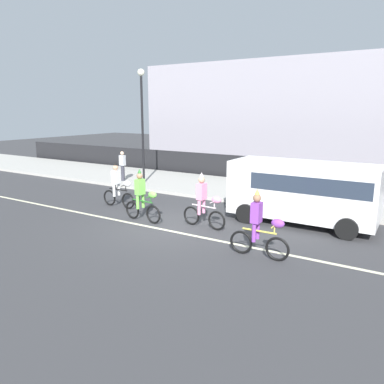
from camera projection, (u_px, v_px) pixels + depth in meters
The scene contains 12 objects.
ground_plane at pixel (167, 225), 13.19m from camera, with size 80.00×80.00×0.00m, color #38383A.
road_centre_line at pixel (159, 229), 12.78m from camera, with size 36.00×0.14×0.01m, color beige.
sidewalk_curb at pixel (243, 190), 18.58m from camera, with size 60.00×5.00×0.15m, color #ADAAA3.
fence_line at pixel (265, 170), 20.85m from camera, with size 40.00×0.08×1.40m, color black.
building_backdrop at pixel (342, 114), 26.19m from camera, with size 28.00×8.00×7.32m, color #99939E.
parade_cyclist_zebra at pixel (118, 187), 15.44m from camera, with size 1.72×0.50×1.92m.
parade_cyclist_lime at pixel (143, 199), 13.48m from camera, with size 1.72×0.50×1.92m.
parade_cyclist_pink at pixel (204, 204), 12.74m from camera, with size 1.72×0.50×1.92m.
parade_cyclist_purple at pixel (260, 228), 10.13m from camera, with size 1.72×0.50×1.92m.
parked_van_white at pixel (305, 188), 13.10m from camera, with size 5.00×2.22×2.18m.
street_lamp_post at pixel (142, 110), 19.34m from camera, with size 0.36×0.36×5.86m.
pedestrian_onlooker at pixel (123, 165), 20.46m from camera, with size 0.32×0.20×1.62m.
Camera 1 is at (7.37, -10.30, 3.97)m, focal length 35.00 mm.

